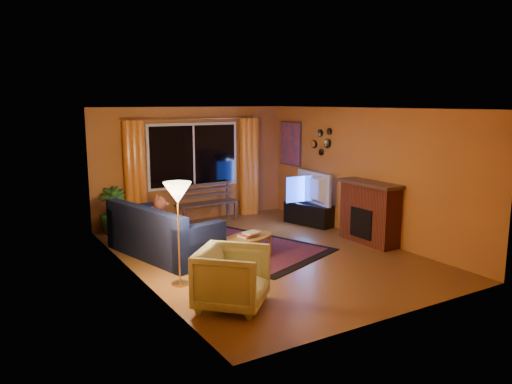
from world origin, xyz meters
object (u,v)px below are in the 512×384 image
bench (207,213)px  floor_lamp (179,234)px  coffee_table (248,247)px  tv_console (309,214)px  sofa (164,230)px  armchair (232,275)px

bench → floor_lamp: bearing=-124.3°
coffee_table → tv_console: tv_console is taller
bench → sofa: size_ratio=0.64×
bench → floor_lamp: size_ratio=0.93×
bench → tv_console: size_ratio=1.27×
armchair → coffee_table: size_ratio=0.84×
armchair → floor_lamp: size_ratio=0.57×
armchair → tv_console: armchair is taller
floor_lamp → armchair: bearing=-76.0°
armchair → floor_lamp: 1.17m
coffee_table → armchair: bearing=-125.6°
sofa → armchair: 2.57m
tv_console → floor_lamp: bearing=-168.6°
bench → coffee_table: bearing=-103.7°
sofa → coffee_table: size_ratio=2.13×
floor_lamp → tv_console: floor_lamp is taller
sofa → armchair: size_ratio=2.55×
floor_lamp → coffee_table: floor_lamp is taller
bench → tv_console: (1.78, -1.33, 0.02)m
bench → tv_console: bearing=-39.7°
armchair → floor_lamp: floor_lamp is taller
sofa → coffee_table: (1.15, -0.89, -0.26)m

